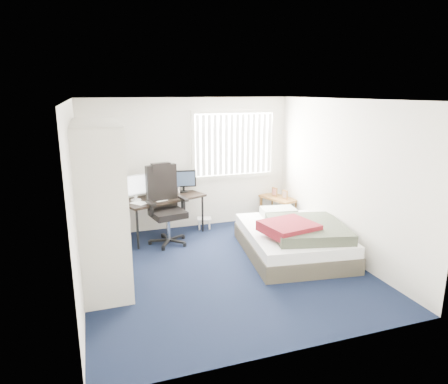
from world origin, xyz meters
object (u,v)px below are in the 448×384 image
at_px(desk, 162,195).
at_px(office_chair, 166,213).
at_px(nightstand, 278,200).
at_px(bed, 294,238).

xyz_separation_m(desk, office_chair, (-0.01, -0.36, -0.23)).
distance_m(nightstand, bed, 1.66).
bearing_deg(nightstand, desk, 179.51).
xyz_separation_m(office_chair, nightstand, (2.36, 0.34, -0.07)).
xyz_separation_m(office_chair, bed, (1.86, -1.23, -0.26)).
distance_m(desk, nightstand, 2.37).
xyz_separation_m(nightstand, bed, (-0.49, -1.57, -0.19)).
distance_m(desk, bed, 2.49).
bearing_deg(office_chair, nightstand, 8.18).
height_order(office_chair, bed, office_chair).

